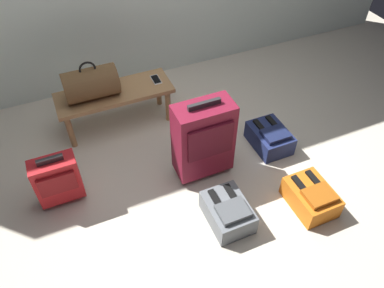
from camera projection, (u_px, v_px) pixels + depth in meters
ground_plane at (205, 177)px, 3.02m from camera, size 6.60×6.60×0.00m
bench at (115, 96)px, 3.26m from camera, size 1.00×0.36×0.37m
duffel_bag_brown at (91, 83)px, 3.08m from camera, size 0.44×0.26×0.34m
cell_phone at (156, 80)px, 3.33m from camera, size 0.07×0.14×0.01m
suitcase_upright_burgundy at (203, 139)px, 2.80m from camera, size 0.44×0.25×0.71m
suitcase_small_red at (57, 179)px, 2.69m from camera, size 0.32×0.19×0.46m
backpack_orange at (311, 197)px, 2.76m from camera, size 0.28×0.38×0.21m
backpack_grey at (228, 212)px, 2.66m from camera, size 0.28×0.38×0.21m
backpack_navy at (270, 138)px, 3.20m from camera, size 0.28×0.38×0.21m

